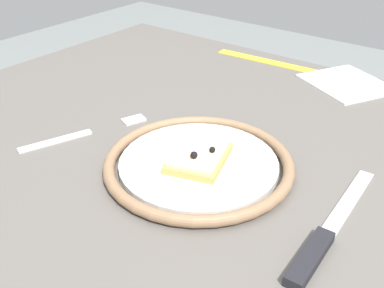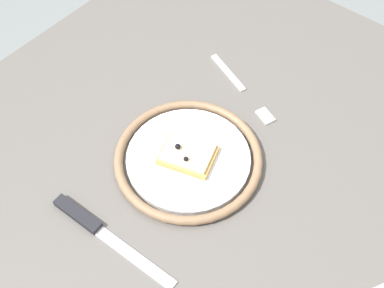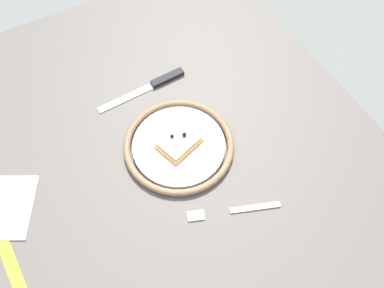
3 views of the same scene
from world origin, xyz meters
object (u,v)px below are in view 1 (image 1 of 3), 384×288
Objects in this scene: dining_table at (210,220)px; knife at (322,241)px; pizza_slice_near at (199,157)px; napkin at (347,83)px; fork at (86,133)px; plate at (199,164)px; measuring_tape at (272,62)px.

knife reaches higher than dining_table.
napkin is at bearing 83.00° from pizza_slice_near.
fork is (-0.21, -0.04, 0.09)m from dining_table.
knife is (0.18, -0.04, 0.09)m from dining_table.
plate is 0.01m from pizza_slice_near.
measuring_tape is 0.17m from napkin.
napkin is at bearing -7.69° from measuring_tape.
measuring_tape is (-0.31, 0.45, -0.00)m from knife.
fork is 1.33× the size of napkin.
napkin is at bearing 82.89° from plate.
napkin is (0.05, 0.40, -0.02)m from pizza_slice_near.
dining_table is 4.41× the size of measuring_tape.
pizza_slice_near is at bearing -54.09° from plate.
measuring_tape is at bearing 105.99° from plate.
knife is 0.55m from measuring_tape.
dining_table is at bearing 165.92° from knife.
fork reaches higher than dining_table.
fork reaches higher than measuring_tape.
knife is at bearing -14.08° from dining_table.
fork is (-0.20, -0.03, -0.02)m from pizza_slice_near.
knife is (0.19, -0.04, -0.00)m from plate.
plate is at bearing 125.91° from pizza_slice_near.
plate is 0.20m from fork.
pizza_slice_near reaches higher than knife.
knife is at bearing -10.60° from plate.
dining_table is 0.10m from plate.
knife is at bearing -1.21° from fork.
knife reaches higher than measuring_tape.
dining_table is 7.62× the size of napkin.
measuring_tape is (0.08, 0.44, -0.00)m from fork.
plate is at bearing 8.17° from fork.
napkin is (0.03, 0.39, 0.09)m from dining_table.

